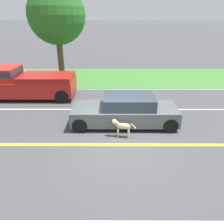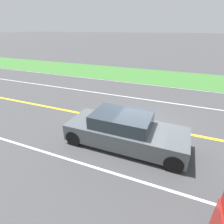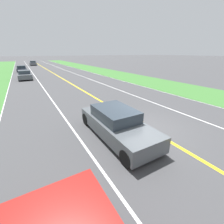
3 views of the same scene
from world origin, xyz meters
The scene contains 10 objects.
ground_plane centered at (0.00, 0.00, 0.00)m, with size 400.00×400.00×0.00m, color #424244.
centre_divider_line centered at (0.00, 0.00, 0.00)m, with size 0.18×160.00×0.01m, color yellow.
lane_edge_line_left centered at (-7.00, 0.00, 0.00)m, with size 0.14×160.00×0.01m, color white.
lane_dash_same_dir centered at (3.50, 0.00, 0.00)m, with size 0.10×160.00×0.01m, color white.
lane_dash_oncoming centered at (-3.50, 0.00, 0.00)m, with size 0.10×160.00×0.01m, color white.
ego_car centered at (1.83, -0.24, 0.65)m, with size 1.83×4.73×1.37m.
dog centered at (0.65, -0.02, 0.50)m, with size 0.36×1.10×0.79m.
car_trailing_near centered at (5.02, -21.65, 0.61)m, with size 1.87×4.29×1.30m.
car_trailing_mid centered at (5.25, -32.09, 0.62)m, with size 1.83×4.49×1.31m.
car_trailing_far centered at (1.83, -50.05, 0.65)m, with size 1.85×4.28×1.39m.
Camera 3 is at (5.25, 5.19, 3.80)m, focal length 24.00 mm.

